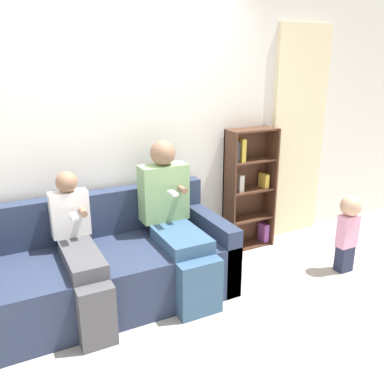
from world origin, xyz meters
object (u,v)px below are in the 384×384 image
at_px(toddler_standing, 348,227).
at_px(bookshelf, 248,190).
at_px(couch, 107,269).
at_px(child_seated, 81,252).
at_px(adult_seated, 175,218).

height_order(toddler_standing, bookshelf, bookshelf).
xyz_separation_m(couch, child_seated, (-0.22, -0.14, 0.27)).
bearing_deg(couch, child_seated, -147.53).
distance_m(child_seated, bookshelf, 1.89).
bearing_deg(couch, adult_seated, -8.31).
height_order(adult_seated, toddler_standing, adult_seated).
distance_m(child_seated, toddler_standing, 2.36).
relative_size(child_seated, bookshelf, 0.87).
xyz_separation_m(child_seated, toddler_standing, (2.33, -0.39, -0.11)).
bearing_deg(bookshelf, couch, -167.57).
height_order(couch, toddler_standing, couch).
distance_m(couch, child_seated, 0.37).
bearing_deg(toddler_standing, child_seated, 170.43).
bearing_deg(adult_seated, bookshelf, 23.07).
distance_m(adult_seated, child_seated, 0.80).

